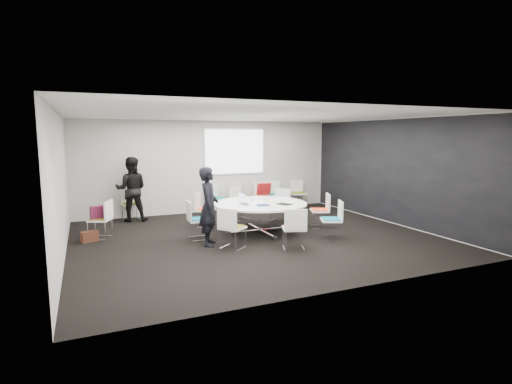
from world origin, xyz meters
name	(u,v)px	position (x,y,z in m)	size (l,w,h in m)	color
room_shell	(259,177)	(0.09, 0.00, 1.40)	(8.08, 7.08, 2.88)	black
conference_table	(260,210)	(0.32, 0.40, 0.54)	(2.25, 2.25, 0.73)	silver
projection_screen	(235,152)	(0.80, 3.46, 1.85)	(1.90, 0.03, 1.35)	white
chair_ring_a	(320,217)	(1.92, 0.24, 0.28)	(0.59, 0.60, 0.88)	silver
chair_ring_b	(280,211)	(1.36, 1.39, 0.28)	(0.64, 0.64, 0.88)	silver
chair_ring_c	(240,210)	(0.41, 2.02, 0.28)	(0.60, 0.59, 0.88)	silver
chair_ring_d	(205,216)	(-0.76, 1.50, 0.28)	(0.62, 0.63, 0.88)	silver
chair_ring_e	(198,227)	(-1.26, 0.36, 0.28)	(0.47, 0.48, 0.88)	silver
chair_ring_f	(232,236)	(-0.81, -0.69, 0.28)	(0.64, 0.64, 0.88)	silver
chair_ring_g	(294,236)	(0.35, -1.25, 0.28)	(0.58, 0.58, 0.88)	silver
chair_ring_h	(332,227)	(1.54, -0.84, 0.28)	(0.60, 0.60, 0.88)	silver
chair_back_a	(217,204)	(0.10, 3.16, 0.28)	(0.61, 0.60, 0.88)	silver
chair_back_b	(240,203)	(0.84, 3.13, 0.28)	(0.60, 0.59, 0.88)	silver
chair_back_c	(261,201)	(1.57, 3.16, 0.28)	(0.58, 0.57, 0.88)	silver
chair_back_d	(274,200)	(2.04, 3.17, 0.28)	(0.57, 0.56, 0.88)	silver
chair_back_e	(298,198)	(2.92, 3.16, 0.28)	(0.53, 0.52, 0.88)	silver
chair_spare_left	(101,227)	(-3.29, 1.29, 0.28)	(0.60, 0.61, 0.88)	silver
chair_person_back	(132,210)	(-2.41, 3.17, 0.28)	(0.54, 0.53, 0.88)	silver
person_main	(209,206)	(-1.16, -0.21, 0.84)	(0.62, 0.40, 1.69)	black
person_back	(131,189)	(-2.41, 3.00, 0.89)	(0.86, 0.67, 1.77)	black
laptop	(246,204)	(-0.08, 0.35, 0.74)	(0.32, 0.21, 0.03)	#333338
laptop_lid	(242,198)	(-0.14, 0.47, 0.86)	(0.30, 0.02, 0.22)	silver
notebook_black	(284,204)	(0.73, -0.04, 0.74)	(0.22, 0.30, 0.02)	black
tablet_folio	(263,205)	(0.21, 0.00, 0.74)	(0.26, 0.20, 0.03)	navy
papers_right	(274,200)	(0.80, 0.66, 0.73)	(0.30, 0.21, 0.00)	white
papers_front	(293,202)	(1.11, 0.21, 0.73)	(0.30, 0.21, 0.00)	silver
cup	(252,199)	(0.22, 0.70, 0.78)	(0.08, 0.08, 0.09)	white
phone	(291,204)	(0.90, -0.07, 0.73)	(0.14, 0.07, 0.01)	black
maroon_bag	(100,212)	(-3.30, 1.29, 0.62)	(0.40, 0.14, 0.28)	#571733
brown_bag	(90,236)	(-3.54, 1.08, 0.12)	(0.36, 0.16, 0.24)	#472216
red_jacket	(264,189)	(1.56, 2.94, 0.70)	(0.44, 0.10, 0.35)	maroon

